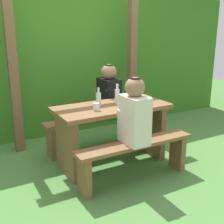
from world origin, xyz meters
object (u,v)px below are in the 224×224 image
(bench_near, at_px, (135,153))
(person_white_shirt, at_px, (134,113))
(bottle_left, at_px, (134,96))
(drinking_glass, at_px, (96,107))
(picnic_table, at_px, (112,125))
(bench_far, at_px, (94,126))
(bottle_right, at_px, (98,98))
(bottle_center, at_px, (117,95))
(person_black_coat, at_px, (109,92))

(bench_near, relative_size, person_white_shirt, 1.95)
(person_white_shirt, distance_m, bottle_left, 0.58)
(drinking_glass, bearing_deg, person_white_shirt, -60.96)
(bench_near, height_order, person_white_shirt, person_white_shirt)
(person_white_shirt, bearing_deg, picnic_table, 87.32)
(picnic_table, distance_m, person_white_shirt, 0.59)
(bench_far, bearing_deg, bottle_right, -107.55)
(picnic_table, xyz_separation_m, bottle_center, (0.11, 0.06, 0.35))
(drinking_glass, bearing_deg, bottle_center, 22.78)
(bench_near, bearing_deg, person_black_coat, 76.65)
(bottle_center, bearing_deg, bench_near, -100.53)
(bottle_left, bearing_deg, person_black_coat, 95.30)
(picnic_table, distance_m, bottle_left, 0.46)
(picnic_table, xyz_separation_m, bench_far, (0.00, 0.52, -0.18))
(drinking_glass, bearing_deg, person_black_coat, 50.36)
(picnic_table, distance_m, bottle_right, 0.37)
(drinking_glass, bearing_deg, bottle_right, 56.21)
(drinking_glass, distance_m, bottle_right, 0.23)
(picnic_table, height_order, bottle_right, bottle_right)
(bottle_left, relative_size, bottle_right, 1.12)
(bottle_left, bearing_deg, person_white_shirt, -123.84)
(bench_far, xyz_separation_m, bottle_center, (0.11, -0.46, 0.53))
(bench_near, height_order, bottle_left, bottle_left)
(drinking_glass, xyz_separation_m, bottle_left, (0.56, 0.06, 0.06))
(bench_far, relative_size, bottle_right, 6.42)
(bench_near, distance_m, bottle_center, 0.79)
(bench_far, xyz_separation_m, bottle_right, (-0.14, -0.43, 0.51))
(picnic_table, xyz_separation_m, person_black_coat, (0.25, 0.52, 0.29))
(picnic_table, height_order, person_white_shirt, person_white_shirt)
(bottle_right, bearing_deg, picnic_table, -34.22)
(bench_far, xyz_separation_m, drinking_glass, (-0.26, -0.62, 0.47))
(person_white_shirt, height_order, drinking_glass, person_white_shirt)
(bottle_left, bearing_deg, picnic_table, 172.91)
(picnic_table, distance_m, bottle_center, 0.37)
(picnic_table, xyz_separation_m, bench_near, (0.00, -0.52, -0.18))
(bottle_right, bearing_deg, bottle_left, -16.60)
(bottle_center, bearing_deg, picnic_table, -150.55)
(bottle_left, bearing_deg, drinking_glass, -174.23)
(bottle_right, bearing_deg, bench_near, -77.53)
(person_black_coat, xyz_separation_m, bottle_right, (-0.38, -0.43, 0.05))
(bench_near, relative_size, person_black_coat, 1.95)
(person_black_coat, distance_m, bottle_left, 0.56)
(drinking_glass, xyz_separation_m, bottle_center, (0.37, 0.16, 0.06))
(picnic_table, height_order, person_black_coat, person_black_coat)
(bench_near, height_order, person_black_coat, person_black_coat)
(bench_far, height_order, bottle_center, bottle_center)
(picnic_table, relative_size, person_white_shirt, 1.95)
(picnic_table, bearing_deg, bottle_left, -7.09)
(picnic_table, xyz_separation_m, person_white_shirt, (-0.02, -0.52, 0.29))
(person_white_shirt, bearing_deg, bench_near, -7.75)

